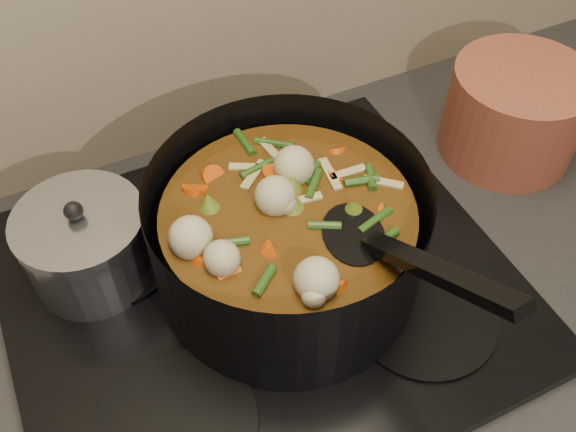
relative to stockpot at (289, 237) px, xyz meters
name	(u,v)px	position (x,y,z in m)	size (l,w,h in m)	color
counter	(269,432)	(-0.04, 0.00, -0.55)	(2.64, 0.64, 0.91)	brown
stovetop	(261,288)	(-0.04, 0.00, -0.08)	(0.62, 0.54, 0.03)	black
stockpot	(289,237)	(0.00, 0.00, 0.00)	(0.35, 0.45, 0.24)	black
saucepan	(87,245)	(-0.22, 0.11, -0.02)	(0.16, 0.16, 0.13)	silver
terracotta_crock	(514,113)	(0.42, 0.09, -0.03)	(0.20, 0.20, 0.14)	#9A4632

